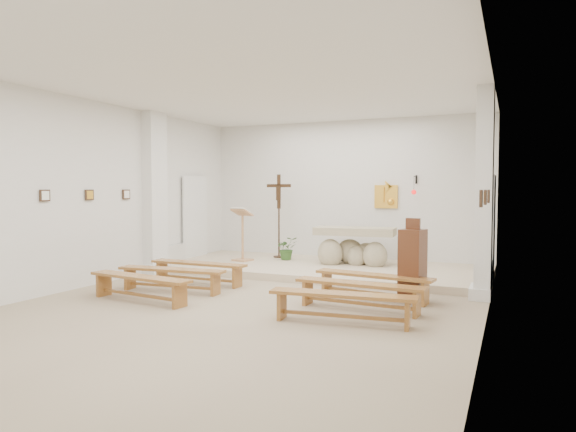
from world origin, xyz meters
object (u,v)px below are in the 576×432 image
at_px(lectern, 242,234).
at_px(donation_pedestal, 412,265).
at_px(crucifix_stand, 279,210).
at_px(bench_right_third, 342,301).
at_px(bench_left_third, 140,282).
at_px(bench_right_second, 359,289).
at_px(bench_left_front, 198,268).
at_px(bench_right_front, 373,280).
at_px(bench_left_second, 171,274).
at_px(altar, 354,249).

bearing_deg(lectern, donation_pedestal, -14.66).
distance_m(crucifix_stand, bench_right_third, 5.85).
bearing_deg(bench_left_third, bench_right_second, 21.06).
bearing_deg(bench_left_third, donation_pedestal, 31.43).
xyz_separation_m(bench_left_front, bench_right_front, (3.44, 0.00, 0.00)).
height_order(donation_pedestal, bench_right_third, donation_pedestal).
relative_size(bench_right_second, bench_right_third, 1.00).
height_order(bench_left_front, bench_left_second, same).
relative_size(crucifix_stand, bench_left_second, 1.01).
bearing_deg(lectern, bench_right_second, -28.47).
relative_size(donation_pedestal, bench_left_front, 0.68).
xyz_separation_m(altar, bench_right_second, (1.14, -3.57, -0.18)).
bearing_deg(bench_right_third, crucifix_stand, 117.49).
xyz_separation_m(lectern, bench_right_second, (3.69, -3.06, -0.45)).
bearing_deg(bench_left_second, bench_right_front, 8.61).
bearing_deg(bench_left_second, bench_left_front, 84.78).
bearing_deg(bench_right_second, crucifix_stand, 132.74).
relative_size(crucifix_stand, donation_pedestal, 1.50).
bearing_deg(bench_right_front, bench_left_second, -158.32).
height_order(lectern, bench_left_third, lectern).
height_order(altar, bench_right_front, altar).
bearing_deg(bench_left_third, lectern, 100.93).
height_order(bench_right_front, bench_right_third, same).
relative_size(altar, lectern, 1.44).
xyz_separation_m(crucifix_stand, bench_left_front, (-0.27, -3.12, -1.01)).
distance_m(lectern, bench_right_front, 4.32).
relative_size(bench_right_front, bench_right_second, 1.00).
bearing_deg(bench_right_third, donation_pedestal, 65.57).
xyz_separation_m(bench_right_front, bench_right_second, (0.00, -0.85, 0.00)).
xyz_separation_m(bench_left_second, bench_right_second, (3.44, 0.00, 0.00)).
height_order(lectern, crucifix_stand, crucifix_stand).
height_order(crucifix_stand, bench_left_second, crucifix_stand).
height_order(donation_pedestal, bench_right_second, donation_pedestal).
bearing_deg(bench_right_second, altar, 111.92).
bearing_deg(bench_right_front, bench_right_third, -82.15).
bearing_deg(bench_left_second, crucifix_stand, 80.84).
height_order(bench_right_second, bench_right_third, same).
xyz_separation_m(bench_left_front, bench_left_second, (0.00, -0.85, 0.00)).
distance_m(bench_left_second, bench_left_third, 0.85).
bearing_deg(bench_left_third, bench_left_second, 97.24).
height_order(bench_right_front, bench_right_second, same).
height_order(crucifix_stand, donation_pedestal, crucifix_stand).
height_order(lectern, bench_right_third, lectern).
height_order(altar, bench_left_front, altar).
relative_size(crucifix_stand, bench_right_second, 1.01).
xyz_separation_m(altar, bench_left_front, (-2.30, -2.72, -0.18)).
distance_m(altar, bench_right_third, 4.56).
distance_m(crucifix_stand, bench_right_front, 4.56).
relative_size(altar, bench_left_third, 0.89).
xyz_separation_m(donation_pedestal, bench_left_second, (-4.05, -0.97, -0.28)).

